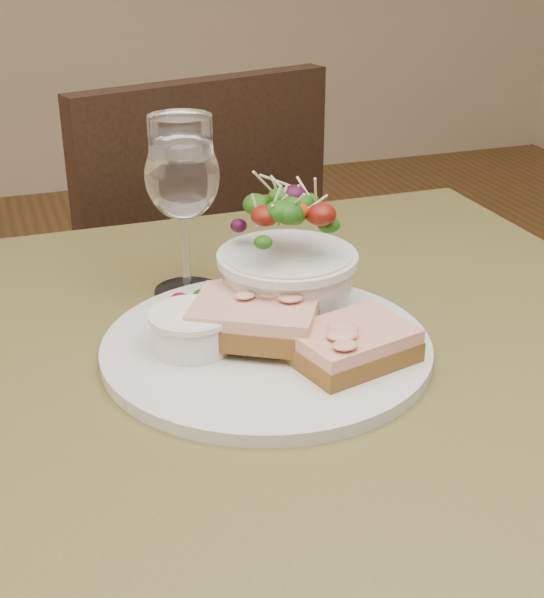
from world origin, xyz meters
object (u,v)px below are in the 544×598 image
object	(u,v)px
sandwich_front	(352,344)
sandwich_back	(255,319)
cafe_table	(287,449)
wine_glass	(182,181)
dinner_plate	(266,347)
ramekin	(192,328)
chair_far	(168,392)
salad_bowl	(287,255)

from	to	relation	value
sandwich_front	sandwich_back	bearing A→B (deg)	125.59
cafe_table	wine_glass	xyz separation A→B (m)	(-0.05, 0.17, 0.22)
dinner_plate	ramekin	distance (m)	0.07
dinner_plate	chair_far	bearing A→B (deg)	86.45
sandwich_front	cafe_table	bearing A→B (deg)	120.31
cafe_table	chair_far	world-z (taller)	chair_far
cafe_table	ramekin	world-z (taller)	ramekin
chair_far	wine_glass	world-z (taller)	wine_glass
dinner_plate	ramekin	size ratio (longest dim) A/B	4.25
cafe_table	chair_far	xyz separation A→B (m)	(0.03, 0.72, -0.36)
chair_far	wine_glass	bearing A→B (deg)	66.06
ramekin	wine_glass	bearing A→B (deg)	77.79
cafe_table	salad_bowl	world-z (taller)	salad_bowl
cafe_table	sandwich_front	xyz separation A→B (m)	(0.04, -0.04, 0.13)
sandwich_back	salad_bowl	xyz separation A→B (m)	(0.05, 0.05, 0.04)
chair_far	sandwich_front	world-z (taller)	chair_far
salad_bowl	dinner_plate	bearing A→B (deg)	-126.46
chair_far	sandwich_back	size ratio (longest dim) A/B	6.51
dinner_plate	cafe_table	bearing A→B (deg)	-37.81
cafe_table	chair_far	size ratio (longest dim) A/B	0.89
chair_far	sandwich_back	world-z (taller)	chair_far
dinner_plate	sandwich_back	world-z (taller)	sandwich_back
chair_far	sandwich_back	xyz separation A→B (m)	(-0.05, -0.70, 0.49)
sandwich_front	salad_bowl	size ratio (longest dim) A/B	0.93
sandwich_front	ramekin	bearing A→B (deg)	138.10
ramekin	sandwich_front	bearing A→B (deg)	-27.86
dinner_plate	sandwich_back	bearing A→B (deg)	166.60
dinner_plate	salad_bowl	distance (m)	0.09
cafe_table	wine_glass	bearing A→B (deg)	107.52
sandwich_back	ramekin	bearing A→B (deg)	-157.39
chair_far	sandwich_front	size ratio (longest dim) A/B	7.61
sandwich_front	wine_glass	world-z (taller)	wine_glass
cafe_table	chair_far	distance (m)	0.80
salad_bowl	wine_glass	size ratio (longest dim) A/B	0.73
sandwich_back	wine_glass	size ratio (longest dim) A/B	0.79
sandwich_back	salad_bowl	world-z (taller)	salad_bowl
sandwich_back	wine_glass	bearing A→B (deg)	130.12
sandwich_front	salad_bowl	world-z (taller)	salad_bowl
chair_far	salad_bowl	world-z (taller)	chair_far
dinner_plate	wine_glass	distance (m)	0.20
ramekin	dinner_plate	bearing A→B (deg)	-8.66
wine_glass	salad_bowl	bearing A→B (deg)	-52.46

